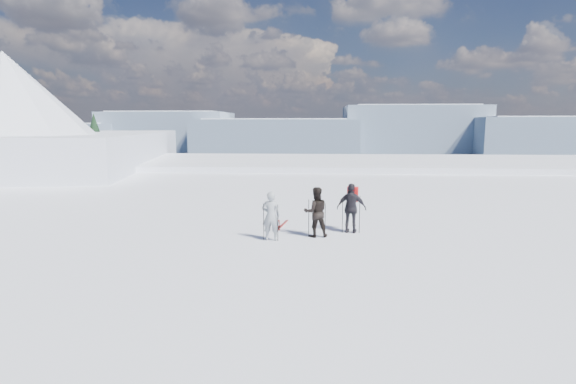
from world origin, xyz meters
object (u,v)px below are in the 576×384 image
skier_dark (316,212)px  skier_pack (351,208)px  skier_grey (271,216)px  skis_loose (281,225)px

skier_dark → skier_pack: bearing=-164.1°
skier_grey → skier_pack: skier_pack is taller
skier_grey → skier_pack: (2.75, 1.23, 0.06)m
skier_pack → skis_loose: skier_pack is taller
skier_pack → skis_loose: (-2.61, 1.02, -0.87)m
skier_dark → skier_pack: skier_pack is taller
skier_grey → skier_dark: 1.60m
skier_grey → skis_loose: skier_grey is taller
skier_grey → skis_loose: size_ratio=0.97×
skier_dark → skier_pack: 1.42m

